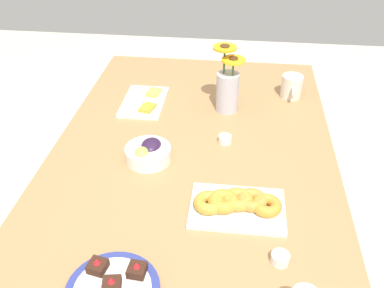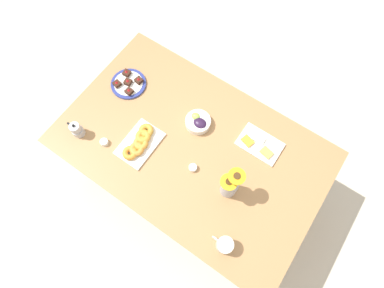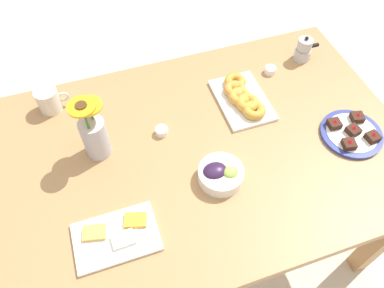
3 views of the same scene
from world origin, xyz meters
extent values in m
plane|color=beige|center=(0.00, 0.00, 0.00)|extent=(6.00, 6.00, 0.00)
cube|color=#A87A4C|center=(0.00, 0.00, 0.72)|extent=(1.60, 1.00, 0.04)
cube|color=#A87A4C|center=(-0.72, 0.42, 0.35)|extent=(0.07, 0.07, 0.70)
cube|color=#A87A4C|center=(0.72, 0.42, 0.35)|extent=(0.07, 0.07, 0.70)
cylinder|color=beige|center=(-0.46, 0.37, 0.79)|extent=(0.09, 0.09, 0.10)
cylinder|color=brown|center=(-0.46, 0.37, 0.83)|extent=(0.08, 0.08, 0.00)
torus|color=beige|center=(-0.41, 0.37, 0.79)|extent=(0.05, 0.01, 0.05)
cylinder|color=white|center=(0.05, -0.14, 0.77)|extent=(0.16, 0.16, 0.05)
ellipsoid|color=#2D1938|center=(0.03, -0.14, 0.79)|extent=(0.09, 0.07, 0.04)
ellipsoid|color=#9EC14C|center=(0.08, -0.16, 0.79)|extent=(0.05, 0.05, 0.04)
cube|color=white|center=(-0.33, -0.24, 0.75)|extent=(0.26, 0.17, 0.01)
cube|color=#EFB74C|center=(-0.39, -0.21, 0.76)|extent=(0.08, 0.06, 0.01)
cube|color=white|center=(-0.31, -0.26, 0.76)|extent=(0.07, 0.05, 0.01)
cube|color=orange|center=(-0.26, -0.21, 0.76)|extent=(0.08, 0.07, 0.01)
cube|color=white|center=(0.27, 0.17, 0.75)|extent=(0.19, 0.28, 0.01)
torus|color=gold|center=(0.28, 0.08, 0.77)|extent=(0.09, 0.09, 0.04)
torus|color=gold|center=(0.27, 0.12, 0.77)|extent=(0.10, 0.10, 0.04)
torus|color=gold|center=(0.26, 0.17, 0.77)|extent=(0.10, 0.10, 0.04)
torus|color=orange|center=(0.25, 0.21, 0.77)|extent=(0.12, 0.12, 0.03)
torus|color=orange|center=(0.27, 0.25, 0.77)|extent=(0.12, 0.12, 0.03)
cylinder|color=white|center=(-0.08, 0.11, 0.75)|extent=(0.05, 0.05, 0.03)
cylinder|color=#C68923|center=(-0.08, 0.11, 0.76)|extent=(0.04, 0.04, 0.01)
cylinder|color=white|center=(0.45, 0.28, 0.75)|extent=(0.05, 0.05, 0.03)
cylinder|color=maroon|center=(0.45, 0.28, 0.76)|extent=(0.04, 0.04, 0.01)
cylinder|color=navy|center=(0.59, -0.12, 0.75)|extent=(0.23, 0.23, 0.01)
cylinder|color=white|center=(0.59, -0.12, 0.75)|extent=(0.19, 0.19, 0.01)
cube|color=#381E14|center=(0.54, -0.07, 0.77)|extent=(0.05, 0.05, 0.02)
cone|color=red|center=(0.54, -0.07, 0.79)|extent=(0.02, 0.02, 0.01)
cube|color=#381E14|center=(0.64, -0.07, 0.77)|extent=(0.05, 0.05, 0.02)
cone|color=red|center=(0.64, -0.07, 0.79)|extent=(0.02, 0.02, 0.01)
cube|color=#381E14|center=(0.54, -0.17, 0.77)|extent=(0.05, 0.05, 0.02)
cone|color=red|center=(0.54, -0.17, 0.79)|extent=(0.02, 0.02, 0.01)
cube|color=#381E14|center=(0.64, -0.17, 0.77)|extent=(0.05, 0.05, 0.02)
cone|color=red|center=(0.64, -0.17, 0.79)|extent=(0.02, 0.02, 0.01)
cube|color=#381E14|center=(0.59, -0.12, 0.77)|extent=(0.05, 0.05, 0.02)
cone|color=red|center=(0.59, -0.12, 0.79)|extent=(0.02, 0.02, 0.01)
cylinder|color=#B2B2BC|center=(-0.32, 0.11, 0.82)|extent=(0.09, 0.09, 0.16)
cylinder|color=#3D702D|center=(-0.33, 0.09, 0.95)|extent=(0.01, 0.01, 0.10)
cylinder|color=orange|center=(-0.33, 0.09, 1.00)|extent=(0.09, 0.09, 0.01)
cylinder|color=#472D14|center=(-0.33, 0.09, 1.01)|extent=(0.04, 0.04, 0.01)
cylinder|color=#3D702D|center=(-0.31, 0.12, 0.93)|extent=(0.01, 0.01, 0.06)
cylinder|color=yellow|center=(-0.31, 0.12, 0.96)|extent=(0.09, 0.09, 0.01)
cylinder|color=#472D14|center=(-0.31, 0.12, 0.97)|extent=(0.04, 0.04, 0.01)
cylinder|color=#B7B7BC|center=(0.62, 0.32, 0.77)|extent=(0.07, 0.07, 0.05)
cylinder|color=#B7B7BC|center=(0.62, 0.32, 0.79)|extent=(0.05, 0.05, 0.01)
cylinder|color=#B7B7BC|center=(0.62, 0.32, 0.82)|extent=(0.06, 0.06, 0.04)
sphere|color=black|center=(0.62, 0.32, 0.85)|extent=(0.02, 0.02, 0.02)
cube|color=black|center=(0.67, 0.32, 0.80)|extent=(0.04, 0.01, 0.01)
camera|label=1|loc=(1.20, 0.14, 1.63)|focal=40.00mm
camera|label=2|loc=(-0.36, 0.53, 2.43)|focal=28.00mm
camera|label=3|loc=(-0.25, -0.75, 1.85)|focal=35.00mm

